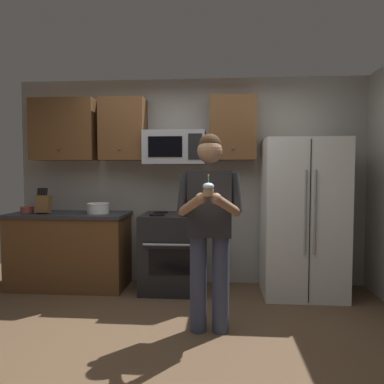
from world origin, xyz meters
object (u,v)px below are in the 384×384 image
(knife_block, at_px, (43,204))
(bowl_large_white, at_px, (98,208))
(oven_range, at_px, (174,252))
(microwave, at_px, (175,148))
(bowl_small_colored, at_px, (27,210))
(person, at_px, (210,221))
(cupcake, at_px, (208,189))
(refrigerator, at_px, (302,217))

(knife_block, relative_size, bowl_large_white, 1.17)
(oven_range, height_order, knife_block, knife_block)
(microwave, distance_m, bowl_small_colored, 1.99)
(oven_range, relative_size, bowl_small_colored, 5.85)
(person, xyz_separation_m, cupcake, (0.00, -0.33, 0.30))
(knife_block, distance_m, cupcake, 2.53)
(cupcake, bearing_deg, refrigerator, 53.96)
(bowl_large_white, distance_m, bowl_small_colored, 0.91)
(cupcake, bearing_deg, bowl_large_white, 133.21)
(bowl_small_colored, xyz_separation_m, person, (2.30, -1.16, 0.04))
(oven_range, distance_m, knife_block, 1.70)
(bowl_small_colored, distance_m, person, 2.58)
(bowl_large_white, bearing_deg, microwave, 6.02)
(microwave, bearing_deg, refrigerator, -6.03)
(bowl_large_white, relative_size, person, 0.15)
(refrigerator, xyz_separation_m, knife_block, (-3.10, 0.01, 0.14))
(knife_block, bearing_deg, cupcake, -34.85)
(cupcake, bearing_deg, bowl_small_colored, 147.11)
(refrigerator, relative_size, knife_block, 5.63)
(microwave, relative_size, refrigerator, 0.41)
(bowl_large_white, height_order, bowl_small_colored, bowl_large_white)
(oven_range, distance_m, bowl_large_white, 1.07)
(bowl_large_white, bearing_deg, refrigerator, -1.41)
(refrigerator, xyz_separation_m, cupcake, (-1.04, -1.43, 0.39))
(knife_block, xyz_separation_m, person, (2.06, -1.11, -0.04))
(oven_range, bearing_deg, microwave, 89.98)
(refrigerator, distance_m, cupcake, 1.81)
(knife_block, distance_m, person, 2.34)
(microwave, bearing_deg, bowl_small_colored, -177.01)
(bowl_small_colored, bearing_deg, cupcake, -32.89)
(microwave, height_order, refrigerator, microwave)
(oven_range, distance_m, bowl_small_colored, 1.91)
(refrigerator, distance_m, bowl_large_white, 2.44)
(refrigerator, relative_size, person, 1.02)
(refrigerator, relative_size, bowl_large_white, 6.61)
(microwave, xyz_separation_m, refrigerator, (1.50, -0.16, -0.82))
(bowl_small_colored, bearing_deg, knife_block, -12.41)
(refrigerator, xyz_separation_m, bowl_small_colored, (-3.34, 0.06, 0.06))
(bowl_small_colored, distance_m, cupcake, 2.76)
(knife_block, height_order, person, person)
(oven_range, bearing_deg, refrigerator, -1.50)
(microwave, height_order, cupcake, microwave)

